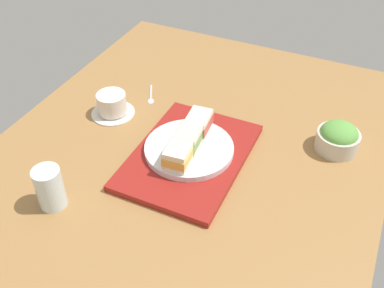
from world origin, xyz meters
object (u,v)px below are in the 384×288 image
salad_bowl (338,138)px  coffee_cup (112,105)px  sandwich_near (179,155)px  sandwich_middle (189,138)px  drinking_glass (50,188)px  sandwich_far (199,123)px  sandwich_plate (189,149)px  teaspoon (151,98)px

salad_bowl → coffee_cup: size_ratio=0.89×
sandwich_near → sandwich_middle: (6.72, 0.37, 0.04)cm
drinking_glass → salad_bowl: bearing=-49.5°
sandwich_far → drinking_glass: bearing=148.8°
sandwich_plate → salad_bowl: size_ratio=2.06×
coffee_cup → sandwich_middle: bearing=-105.3°
sandwich_plate → sandwich_far: bearing=3.1°
sandwich_plate → coffee_cup: (7.73, 28.18, 0.49)cm
sandwich_middle → salad_bowl: 39.13cm
sandwich_near → sandwich_far: same height
teaspoon → coffee_cup: bearing=150.6°
sandwich_plate → sandwich_middle: 3.42cm
sandwich_near → coffee_cup: size_ratio=0.69×
sandwich_near → sandwich_far: bearing=3.1°
sandwich_near → coffee_cup: bearing=63.1°
sandwich_near → teaspoon: size_ratio=0.91×
sandwich_near → drinking_glass: drinking_glass is taller
sandwich_far → teaspoon: bearing=60.3°
sandwich_middle → sandwich_far: bearing=3.1°
sandwich_middle → sandwich_near: bearing=-176.9°
sandwich_far → salad_bowl: bearing=-70.1°
sandwich_middle → salad_bowl: size_ratio=0.78×
sandwich_near → coffee_cup: sandwich_near is taller
teaspoon → sandwich_near: bearing=-139.1°
teaspoon → drinking_glass: bearing=-179.6°
sandwich_near → sandwich_far: 13.47cm
coffee_cup → drinking_glass: drinking_glass is taller
coffee_cup → drinking_glass: (-35.98, -6.66, 2.15)cm
drinking_glass → teaspoon: 47.47cm
teaspoon → sandwich_middle: bearing=-130.9°
salad_bowl → drinking_glass: 73.07cm
sandwich_near → drinking_glass: bearing=134.5°
sandwich_near → sandwich_middle: bearing=3.1°
sandwich_middle → sandwich_plate: bearing=-90.0°
sandwich_near → drinking_glass: (-21.53, 21.89, -0.74)cm
salad_bowl → drinking_glass: drinking_glass is taller
sandwich_plate → coffee_cup: bearing=74.7°
sandwich_far → sandwich_middle: bearing=-176.9°
coffee_cup → teaspoon: size_ratio=1.33×
drinking_glass → teaspoon: size_ratio=1.11×
drinking_glass → teaspoon: drinking_glass is taller
sandwich_near → sandwich_far: size_ratio=0.99×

